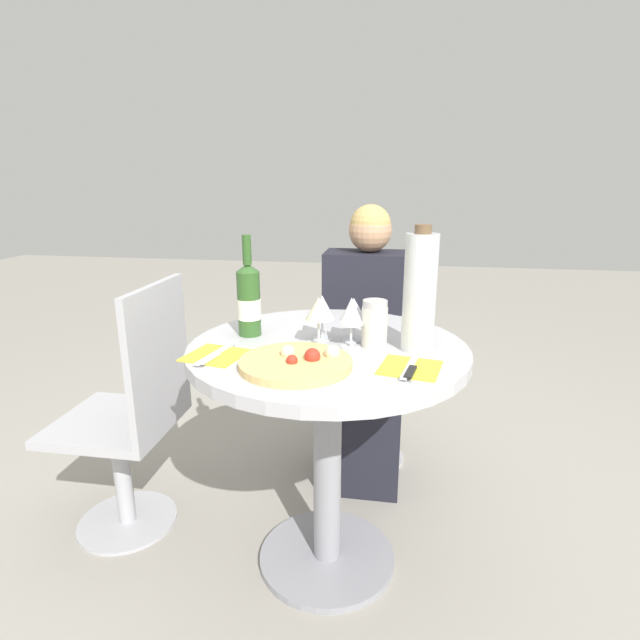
% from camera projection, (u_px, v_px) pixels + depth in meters
% --- Properties ---
extents(ground_plane, '(12.00, 12.00, 0.00)m').
position_uv_depth(ground_plane, '(327.00, 559.00, 1.69)').
color(ground_plane, gray).
rests_on(ground_plane, ground).
extents(dining_table, '(0.83, 0.83, 0.77)m').
position_uv_depth(dining_table, '(328.00, 400.00, 1.53)').
color(dining_table, gray).
rests_on(dining_table, ground_plane).
extents(chair_behind_diner, '(0.39, 0.39, 0.91)m').
position_uv_depth(chair_behind_diner, '(368.00, 363.00, 2.25)').
color(chair_behind_diner, '#ADADB2').
rests_on(chair_behind_diner, ground_plane).
extents(seated_diner, '(0.37, 0.43, 1.14)m').
position_uv_depth(seated_diner, '(366.00, 360.00, 2.10)').
color(seated_diner, black).
rests_on(seated_diner, ground_plane).
extents(chair_empty_side, '(0.39, 0.39, 0.91)m').
position_uv_depth(chair_empty_side, '(134.00, 418.00, 1.74)').
color(chair_empty_side, '#ADADB2').
rests_on(chair_empty_side, ground_plane).
extents(pizza_large, '(0.30, 0.30, 0.05)m').
position_uv_depth(pizza_large, '(297.00, 362.00, 1.30)').
color(pizza_large, '#DBB26B').
rests_on(pizza_large, dining_table).
extents(wine_bottle, '(0.07, 0.07, 0.31)m').
position_uv_depth(wine_bottle, '(249.00, 300.00, 1.54)').
color(wine_bottle, '#2D5623').
rests_on(wine_bottle, dining_table).
extents(tall_carafe, '(0.09, 0.09, 0.36)m').
position_uv_depth(tall_carafe, '(420.00, 292.00, 1.39)').
color(tall_carafe, silver).
rests_on(tall_carafe, dining_table).
extents(sugar_shaker, '(0.08, 0.08, 0.14)m').
position_uv_depth(sugar_shaker, '(374.00, 324.00, 1.45)').
color(sugar_shaker, silver).
rests_on(sugar_shaker, dining_table).
extents(wine_glass_front_left, '(0.08, 0.08, 0.15)m').
position_uv_depth(wine_glass_front_left, '(319.00, 310.00, 1.44)').
color(wine_glass_front_left, silver).
rests_on(wine_glass_front_left, dining_table).
extents(wine_glass_front_right, '(0.07, 0.07, 0.15)m').
position_uv_depth(wine_glass_front_right, '(351.00, 312.00, 1.42)').
color(wine_glass_front_right, silver).
rests_on(wine_glass_front_right, dining_table).
extents(wine_glass_back_right, '(0.08, 0.08, 0.13)m').
position_uv_depth(wine_glass_back_right, '(354.00, 310.00, 1.49)').
color(wine_glass_back_right, silver).
rests_on(wine_glass_back_right, dining_table).
extents(wine_glass_back_left, '(0.08, 0.08, 0.14)m').
position_uv_depth(wine_glass_back_left, '(322.00, 308.00, 1.50)').
color(wine_glass_back_left, silver).
rests_on(wine_glass_back_left, dining_table).
extents(place_setting_left, '(0.18, 0.19, 0.01)m').
position_uv_depth(place_setting_left, '(215.00, 355.00, 1.38)').
color(place_setting_left, yellow).
rests_on(place_setting_left, dining_table).
extents(place_setting_right, '(0.18, 0.19, 0.01)m').
position_uv_depth(place_setting_right, '(410.00, 368.00, 1.29)').
color(place_setting_right, yellow).
rests_on(place_setting_right, dining_table).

